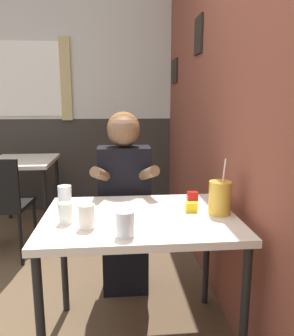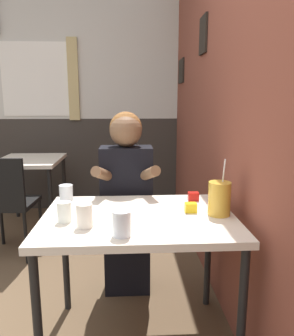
{
  "view_description": "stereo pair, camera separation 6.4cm",
  "coord_description": "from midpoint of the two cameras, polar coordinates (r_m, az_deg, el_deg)",
  "views": [
    {
      "loc": [
        0.48,
        -1.24,
        1.3
      ],
      "look_at": [
        0.64,
        0.49,
        0.95
      ],
      "focal_mm": 35.0,
      "sensor_mm": 36.0,
      "label": 1
    },
    {
      "loc": [
        0.54,
        -1.24,
        1.3
      ],
      "look_at": [
        0.64,
        0.49,
        0.95
      ],
      "focal_mm": 35.0,
      "sensor_mm": 36.0,
      "label": 2
    }
  ],
  "objects": [
    {
      "name": "cocktail_pitcher",
      "position": [
        1.71,
        13.53,
        -5.19
      ],
      "size": [
        0.11,
        0.11,
        0.29
      ],
      "color": "gold",
      "rests_on": "main_table"
    },
    {
      "name": "glass_center",
      "position": [
        1.62,
        -13.1,
        -7.47
      ],
      "size": [
        0.07,
        0.07,
        0.1
      ],
      "color": "silver",
      "rests_on": "main_table"
    },
    {
      "name": "chair_near_window",
      "position": [
        2.93,
        -22.72,
        -4.99
      ],
      "size": [
        0.43,
        0.43,
        0.87
      ],
      "rotation": [
        0.0,
        0.0,
        -0.07
      ],
      "color": "black",
      "rests_on": "ground_plane"
    },
    {
      "name": "condiment_mustard",
      "position": [
        1.74,
        8.67,
        -6.84
      ],
      "size": [
        0.06,
        0.04,
        0.05
      ],
      "color": "yellow",
      "rests_on": "main_table"
    },
    {
      "name": "glass_near_pitcher",
      "position": [
        1.42,
        -3.15,
        -9.63
      ],
      "size": [
        0.08,
        0.08,
        0.11
      ],
      "color": "silver",
      "rests_on": "main_table"
    },
    {
      "name": "person_seated",
      "position": [
        2.2,
        -2.74,
        -5.46
      ],
      "size": [
        0.42,
        0.41,
        1.24
      ],
      "color": "black",
      "rests_on": "ground_plane"
    },
    {
      "name": "glass_far_side",
      "position": [
        1.54,
        -9.65,
        -8.18
      ],
      "size": [
        0.07,
        0.07,
        0.11
      ],
      "color": "silver",
      "rests_on": "main_table"
    },
    {
      "name": "back_wall",
      "position": [
        4.02,
        -10.92,
        12.16
      ],
      "size": [
        5.24,
        0.09,
        2.7
      ],
      "color": "silver",
      "rests_on": "ground_plane"
    },
    {
      "name": "background_table",
      "position": [
        3.54,
        -19.23,
        0.02
      ],
      "size": [
        0.62,
        0.74,
        0.73
      ],
      "color": "beige",
      "rests_on": "ground_plane"
    },
    {
      "name": "condiment_ketchup",
      "position": [
        1.94,
        9.0,
        -4.93
      ],
      "size": [
        0.06,
        0.04,
        0.05
      ],
      "color": "#B7140F",
      "rests_on": "main_table"
    },
    {
      "name": "glass_by_brick",
      "position": [
        1.97,
        -13.01,
        -4.21
      ],
      "size": [
        0.08,
        0.08,
        0.09
      ],
      "color": "silver",
      "rests_on": "main_table"
    },
    {
      "name": "main_table",
      "position": [
        1.71,
        -0.35,
        -10.51
      ],
      "size": [
        0.98,
        0.71,
        0.73
      ],
      "color": "beige",
      "rests_on": "ground_plane"
    },
    {
      "name": "brick_wall_right",
      "position": [
        2.68,
        10.99,
        12.41
      ],
      "size": [
        0.08,
        4.71,
        2.7
      ],
      "color": "brown",
      "rests_on": "ground_plane"
    }
  ]
}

